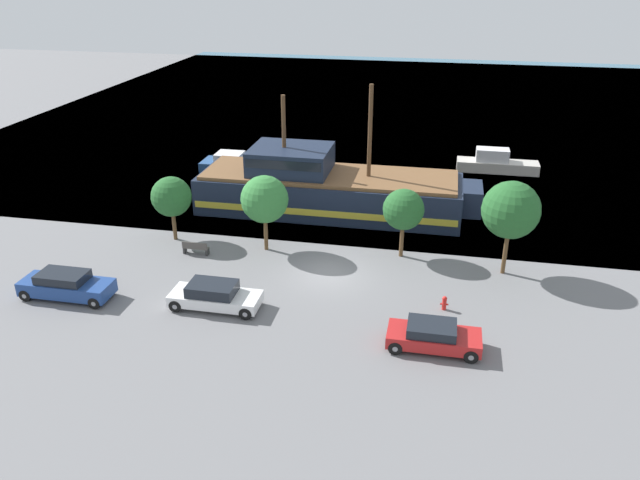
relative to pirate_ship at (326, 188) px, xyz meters
The scene contains 14 objects.
ground_plane 10.01m from the pirate_ship, 78.39° to the right, with size 160.00×160.00×0.00m, color slate.
water_surface 34.43m from the pirate_ship, 86.69° to the left, with size 80.00×80.00×0.00m, color #38667F.
pirate_ship is the anchor object (origin of this frame).
moored_boat_dockside 16.89m from the pirate_ship, 43.19° to the left, with size 6.68×1.81×1.93m.
moored_boat_outer 11.20m from the pirate_ship, 144.34° to the left, with size 5.43×2.42×1.79m.
parked_car_curb_front 17.85m from the pirate_ship, 63.02° to the right, with size 4.29×1.89×1.29m.
parked_car_curb_mid 18.67m from the pirate_ship, 126.67° to the right, with size 4.88×1.80×1.45m.
parked_car_curb_rear 14.74m from the pirate_ship, 102.06° to the right, with size 4.66×1.88×1.38m.
fire_hydrant 14.98m from the pirate_ship, 55.13° to the right, with size 0.42×0.25×0.76m.
bench_promenade_east 10.85m from the pirate_ship, 126.57° to the right, with size 1.58×0.45×0.85m.
tree_row_east 10.99m from the pirate_ship, 141.58° to the right, with size 2.52×2.52×4.17m.
tree_row_mideast 7.67m from the pirate_ship, 108.79° to the right, with size 2.88×2.88×4.75m.
tree_row_midwest 8.75m from the pirate_ship, 47.56° to the right, with size 2.44×2.44×4.25m.
tree_row_west 14.08m from the pirate_ship, 32.35° to the right, with size 3.21×3.21×5.49m.
Camera 1 is at (5.80, -30.99, 16.60)m, focal length 35.00 mm.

